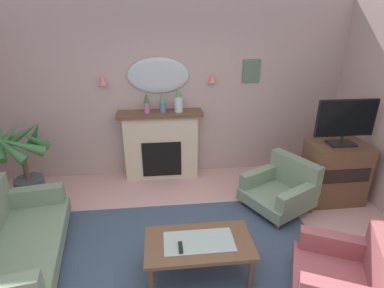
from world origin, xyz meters
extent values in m
cube|color=#C6938E|center=(0.00, 0.00, -0.05)|extent=(6.64, 6.02, 0.10)
cube|color=#B29993|center=(0.00, 2.56, 1.42)|extent=(6.64, 0.10, 2.84)
cube|color=#38475B|center=(0.00, 0.20, 0.01)|extent=(3.20, 2.40, 0.01)
cube|color=beige|center=(-0.25, 2.35, 0.55)|extent=(1.20, 0.28, 1.10)
cube|color=black|center=(-0.25, 2.25, 0.38)|extent=(0.64, 0.12, 0.60)
cube|color=brown|center=(-0.25, 2.33, 1.13)|extent=(1.36, 0.36, 0.06)
cylinder|color=#9E6084|center=(-0.45, 2.31, 1.24)|extent=(0.10, 0.10, 0.16)
cone|color=#2D6633|center=(-0.45, 2.31, 1.40)|extent=(0.10, 0.10, 0.16)
cylinder|color=#4C7093|center=(-0.20, 2.31, 1.24)|extent=(0.10, 0.10, 0.17)
cone|color=#4C8447|center=(-0.20, 2.31, 1.41)|extent=(0.10, 0.10, 0.16)
cylinder|color=silver|center=(0.05, 2.31, 1.28)|extent=(0.14, 0.14, 0.24)
cone|color=#4C8447|center=(0.05, 2.31, 1.48)|extent=(0.10, 0.10, 0.16)
ellipsoid|color=#B2BCC6|center=(-0.25, 2.48, 1.71)|extent=(0.96, 0.06, 0.56)
cone|color=#D17066|center=(-1.10, 2.43, 1.66)|extent=(0.14, 0.14, 0.14)
cone|color=#D17066|center=(0.60, 2.43, 1.66)|extent=(0.14, 0.14, 0.14)
cube|color=#4C6B56|center=(1.25, 2.49, 1.75)|extent=(0.28, 0.03, 0.36)
cube|color=brown|center=(0.10, 0.10, 0.42)|extent=(1.10, 0.60, 0.04)
cube|color=#8C9E99|center=(0.10, 0.10, 0.44)|extent=(0.72, 0.36, 0.01)
cylinder|color=brown|center=(-0.39, -0.14, 0.20)|extent=(0.06, 0.06, 0.40)
cylinder|color=brown|center=(0.59, -0.14, 0.20)|extent=(0.06, 0.06, 0.40)
cylinder|color=brown|center=(-0.39, 0.34, 0.20)|extent=(0.06, 0.06, 0.40)
cylinder|color=brown|center=(0.59, 0.34, 0.20)|extent=(0.06, 0.06, 0.40)
cube|color=black|center=(-0.10, 0.02, 0.45)|extent=(0.04, 0.16, 0.02)
cube|color=gray|center=(-1.82, 0.46, 0.19)|extent=(1.08, 1.81, 0.18)
cube|color=gray|center=(-1.94, 1.23, 0.40)|extent=(0.77, 0.27, 0.24)
cylinder|color=brown|center=(-1.60, 1.27, 0.05)|extent=(0.07, 0.07, 0.10)
cylinder|color=brown|center=(-2.27, 1.17, 0.05)|extent=(0.07, 0.07, 0.10)
cube|color=#934C51|center=(1.38, -0.32, 0.18)|extent=(1.06, 1.06, 0.16)
cube|color=#934C51|center=(1.69, -0.47, 0.48)|extent=(0.48, 0.79, 0.45)
cube|color=#934C51|center=(1.52, -0.01, 0.37)|extent=(0.71, 0.43, 0.22)
cylinder|color=brown|center=(1.21, 0.13, 0.05)|extent=(0.06, 0.06, 0.10)
cylinder|color=brown|center=(1.83, -0.16, 0.05)|extent=(0.06, 0.06, 0.10)
cube|color=gray|center=(1.36, 1.19, 0.18)|extent=(1.08, 1.08, 0.16)
cube|color=gray|center=(1.66, 1.35, 0.48)|extent=(0.52, 0.78, 0.45)
cube|color=gray|center=(1.20, 1.49, 0.37)|extent=(0.70, 0.46, 0.22)
cube|color=gray|center=(1.52, 0.89, 0.37)|extent=(0.70, 0.46, 0.22)
cylinder|color=brown|center=(0.90, 1.33, 0.05)|extent=(0.06, 0.06, 0.10)
cylinder|color=brown|center=(1.22, 0.73, 0.05)|extent=(0.06, 0.06, 0.10)
cylinder|color=brown|center=(1.50, 1.65, 0.05)|extent=(0.06, 0.06, 0.10)
cylinder|color=brown|center=(1.82, 1.05, 0.05)|extent=(0.06, 0.06, 0.10)
cube|color=brown|center=(2.27, 1.35, 0.45)|extent=(0.80, 0.56, 0.90)
cube|color=black|center=(2.27, 1.06, 0.54)|extent=(0.68, 0.02, 0.20)
cube|color=black|center=(2.27, 1.33, 0.92)|extent=(0.36, 0.24, 0.03)
cylinder|color=black|center=(2.27, 1.33, 0.98)|extent=(0.04, 0.04, 0.10)
cube|color=black|center=(2.27, 1.33, 1.29)|extent=(0.84, 0.04, 0.52)
cube|color=black|center=(2.27, 1.30, 1.29)|extent=(0.80, 0.01, 0.48)
cylinder|color=#474C56|center=(-2.22, 1.81, 0.18)|extent=(0.41, 0.41, 0.36)
cylinder|color=brown|center=(-2.22, 1.81, 0.55)|extent=(0.08, 0.08, 0.38)
cone|color=#38753D|center=(-1.99, 1.78, 0.97)|extent=(0.22, 0.56, 0.46)
cone|color=#38753D|center=(-2.07, 1.98, 0.97)|extent=(0.47, 0.43, 0.54)
cone|color=#38753D|center=(-2.28, 2.03, 0.97)|extent=(0.59, 0.29, 0.41)
cone|color=#38753D|center=(-2.43, 1.90, 0.97)|extent=(0.36, 0.58, 0.43)
cone|color=#38753D|center=(-2.44, 1.75, 0.97)|extent=(0.29, 0.56, 0.48)
cone|color=#38753D|center=(-2.28, 1.59, 0.97)|extent=(0.55, 0.29, 0.49)
cone|color=#38753D|center=(-2.10, 1.61, 0.97)|extent=(0.57, 0.42, 0.43)
camera|label=1|loc=(-0.24, -2.31, 2.54)|focal=28.07mm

